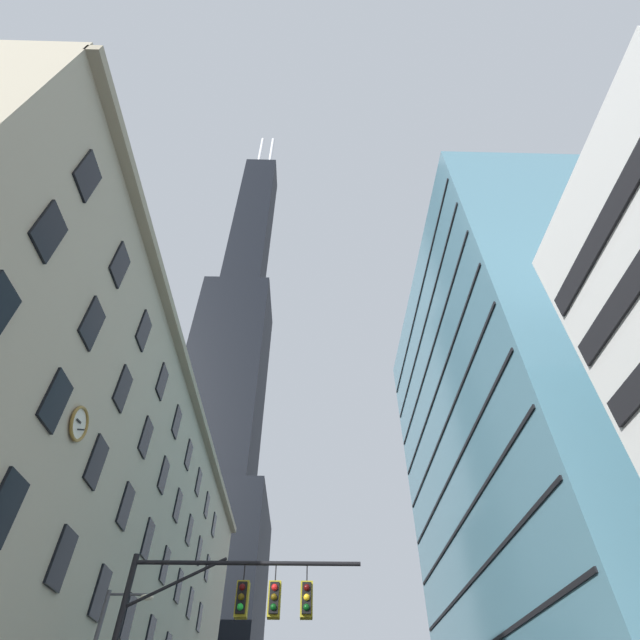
# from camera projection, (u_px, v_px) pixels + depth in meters

# --- Properties ---
(station_building) EXTENTS (14.50, 56.44, 25.42)m
(station_building) POSITION_uv_depth(u_px,v_px,m) (62.00, 556.00, 32.10)
(station_building) COLOR #B2A88E
(station_building) RESTS_ON ground
(dark_skyscraper) EXTENTS (23.95, 23.95, 192.71)m
(dark_skyscraper) POSITION_uv_depth(u_px,v_px,m) (218.00, 427.00, 99.54)
(dark_skyscraper) COLOR black
(dark_skyscraper) RESTS_ON ground
(glass_office_midrise) EXTENTS (16.34, 33.38, 44.30)m
(glass_office_midrise) POSITION_uv_depth(u_px,v_px,m) (539.00, 453.00, 40.90)
(glass_office_midrise) COLOR teal
(glass_office_midrise) RESTS_ON ground
(traffic_signal_mast) EXTENTS (7.80, 0.63, 7.14)m
(traffic_signal_mast) POSITION_uv_depth(u_px,v_px,m) (228.00, 621.00, 14.68)
(traffic_signal_mast) COLOR black
(traffic_signal_mast) RESTS_ON sidewalk_left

